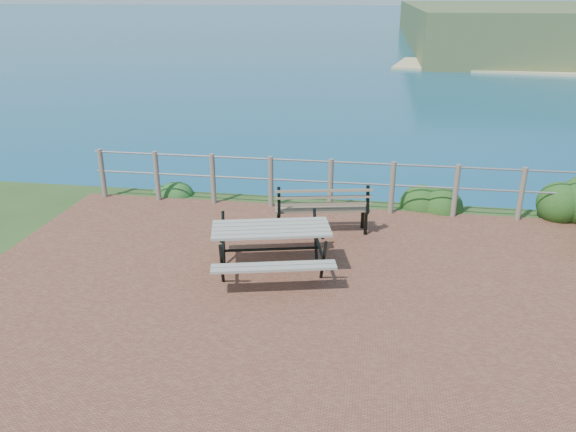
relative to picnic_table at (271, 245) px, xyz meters
name	(u,v)px	position (x,y,z in m)	size (l,w,h in m)	color
ground	(308,297)	(0.63, -0.62, -0.46)	(10.00, 7.00, 0.12)	brown
ocean	(380,5)	(0.63, 199.38, -0.46)	(1200.00, 1200.00, 0.00)	#157983
safety_railing	(331,182)	(0.63, 2.73, 0.11)	(9.40, 0.10, 1.00)	#6B5B4C
picnic_table	(271,245)	(0.00, 0.00, 0.00)	(1.82, 1.45, 0.72)	gray
park_bench	(322,201)	(0.58, 1.62, 0.14)	(1.65, 0.72, 0.91)	brown
shrub_right_edge	(574,217)	(5.18, 3.07, -0.46)	(1.15, 1.15, 1.64)	#123C15
shrub_lip_west	(172,193)	(-2.73, 3.23, -0.46)	(0.69, 0.69, 0.39)	#225A22
shrub_lip_east	(430,204)	(2.56, 3.36, -0.46)	(0.83, 0.83, 0.60)	#123C15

